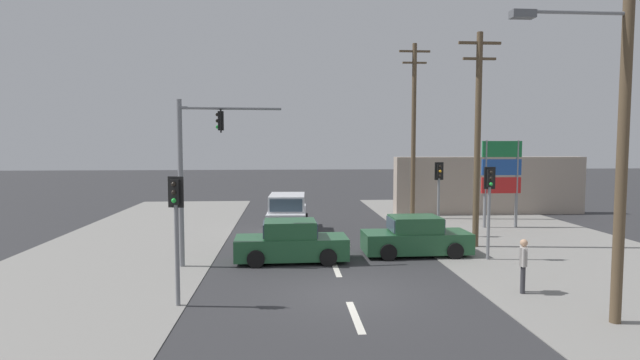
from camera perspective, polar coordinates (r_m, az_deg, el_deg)
The scene contains 19 objects.
ground_plane at distance 15.19m, azimuth 2.98°, elevation -12.83°, with size 140.00×140.00×0.00m, color #303033.
lane_dash_near at distance 13.30m, azimuth 4.05°, elevation -15.32°, with size 0.20×2.40×0.01m, color silver.
lane_dash_mid at distance 18.06m, azimuth 1.82°, elevation -10.04°, with size 0.20×2.40×0.01m, color silver.
lane_dash_far at distance 22.92m, azimuth 0.56°, elevation -6.97°, with size 0.20×2.40×0.01m, color silver.
kerb_right_verge at distance 20.12m, azimuth 28.93°, elevation -9.06°, with size 10.00×44.00×0.02m, color gray.
kerb_left_verge at distance 20.10m, azimuth -23.70°, elevation -8.89°, with size 8.00×40.00×0.02m, color gray.
utility_pole_foreground_right at distance 14.04m, azimuth 31.07°, elevation 8.25°, with size 3.78×0.31×10.43m.
utility_pole_midground_right at distance 22.18m, azimuth 17.57°, elevation 4.86°, with size 1.80×0.26×9.08m.
utility_pole_background_right at distance 29.68m, azimuth 10.65°, elevation 5.86°, with size 1.80×0.26×10.19m.
traffic_signal_mast at distance 18.34m, azimuth -14.01°, elevation 2.16°, with size 3.68×0.44×6.00m.
pedestal_signal_right_kerb at distance 19.94m, azimuth 18.78°, elevation -1.86°, with size 0.44×0.29×3.56m.
pedestal_signal_left_kerb at distance 14.04m, azimuth -16.11°, elevation -4.27°, with size 0.43×0.31×3.56m.
pedestal_signal_far_median at distance 24.23m, azimuth 13.42°, elevation -0.71°, with size 0.44×0.30×3.56m.
shopping_plaza_sign at distance 27.81m, azimuth 20.02°, elevation 0.94°, with size 2.10×0.16×4.60m.
shopfront_wall_far at distance 33.09m, azimuth 18.78°, elevation -0.60°, with size 12.00×1.00×3.60m, color #A39384.
sedan_crossing_left at distance 18.94m, azimuth -3.32°, elevation -7.20°, with size 4.28×1.97×1.56m.
suv_oncoming_mid at distance 25.24m, azimuth -3.75°, elevation -3.91°, with size 2.21×4.61×1.90m.
sedan_kerbside_parked at distance 20.32m, azimuth 10.88°, elevation -6.48°, with size 4.27×1.94×1.56m.
pedestrian_at_kerb at distance 16.10m, azimuth 22.21°, elevation -8.74°, with size 0.36×0.51×1.63m.
Camera 1 is at (-1.76, -14.41, 4.45)m, focal length 28.00 mm.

